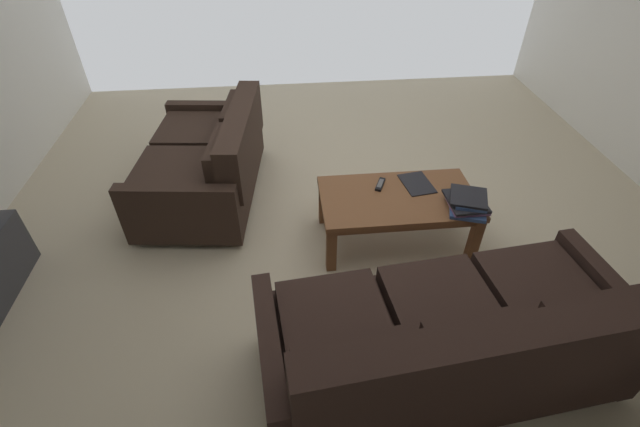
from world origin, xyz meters
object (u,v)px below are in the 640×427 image
Objects in this scene: sofa_main at (449,343)px; tv_remote at (380,184)px; coffee_table at (398,203)px; book_stack at (468,203)px; loose_magazine at (417,184)px; loveseat_near at (208,162)px.

sofa_main is 12.37× the size of tv_remote.
book_stack is at bearing 156.50° from coffee_table.
sofa_main is 1.79× the size of coffee_table.
loose_magazine is (0.26, -0.33, -0.05)m from book_stack.
tv_remote is at bearing -31.77° from book_stack.
loveseat_near is at bearing -23.67° from tv_remote.
sofa_main reaches higher than book_stack.
coffee_table is at bearing -23.50° from book_stack.
book_stack is (-1.89, 0.92, 0.13)m from loveseat_near.
coffee_table is 6.92× the size of tv_remote.
book_stack is (-0.44, 0.19, 0.12)m from coffee_table.
book_stack is at bearing -59.69° from loose_magazine.
sofa_main is at bearing 93.94° from tv_remote.
tv_remote reaches higher than loose_magazine.
coffee_table is at bearing -150.07° from loose_magazine.
coffee_table is 0.20m from tv_remote.
loveseat_near reaches higher than coffee_table.
sofa_main is at bearing 89.35° from coffee_table.
sofa_main is 1.35m from loose_magazine.
book_stack is (-0.45, -1.01, 0.11)m from sofa_main.
loose_magazine is at bearing -51.16° from book_stack.
loveseat_near is 1.35× the size of coffee_table.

